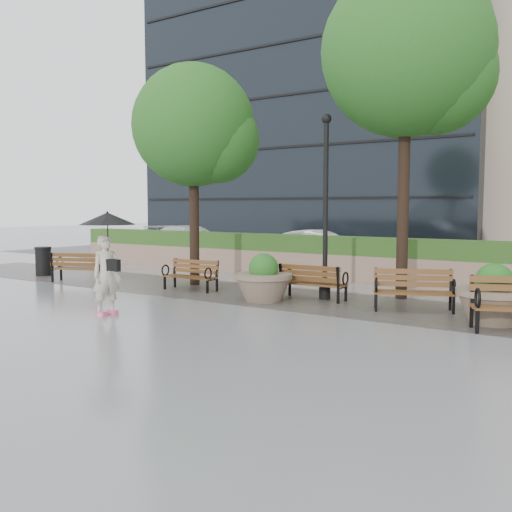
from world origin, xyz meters
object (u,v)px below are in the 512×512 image
Objects in this scene: planter_left at (264,283)px; planter_right at (494,301)px; bench_0 at (80,273)px; bench_1 at (191,282)px; bench_2 at (313,290)px; trash_bin at (43,262)px; bench_3 at (413,299)px; car_right at (320,249)px; lamppost at (325,218)px; car_left at (191,242)px; pedestrian at (107,253)px.

planter_left is 0.97× the size of planter_right.
bench_0 is 3.94m from bench_1.
bench_2 is 9.72m from trash_bin.
bench_0 is at bearing 161.64° from bench_3.
bench_0 is at bearing 142.34° from car_right.
bench_2 is at bearing 172.41° from planter_right.
planter_left is 2.17m from lamppost.
planter_right is at bearing -11.51° from lamppost.
car_right is at bearing 107.97° from planter_left.
bench_2 is at bearing 5.41° from bench_1.
lamppost reaches higher than car_right.
lamppost is (3.69, 0.73, 1.75)m from bench_1.
bench_0 is 1.28× the size of planter_left.
bench_3 is 0.37× the size of car_left.
car_left is (-0.26, 7.75, 0.26)m from trash_bin.
bench_0 is 6.51m from planter_left.
lamppost is 7.49m from car_right.
pedestrian is at bearing -79.33° from bench_1.
pedestrian is (4.74, -3.08, 1.04)m from bench_0.
lamppost is 0.92× the size of car_left.
bench_3 is (2.53, -0.10, 0.01)m from bench_2.
bench_3 is at bearing 164.89° from planter_right.
planter_right is (1.73, -0.47, 0.20)m from bench_3.
car_right reaches higher than bench_1.
car_left reaches higher than bench_3.
planter_left is (2.60, -0.35, 0.21)m from bench_1.
planter_left is (-0.90, -0.82, 0.20)m from bench_2.
car_left is at bearing 76.70° from car_right.
lamppost reaches higher than planter_left.
car_left reaches higher than bench_0.
planter_left is at bearing -135.17° from lamppost.
bench_0 is 0.36× the size of car_left.
bench_1 is 0.73× the size of pedestrian.
bench_3 is (9.94, 0.91, 0.00)m from bench_0.
pedestrian reaches higher than bench_0.
planter_left is 3.82m from pedestrian.
bench_3 reaches higher than bench_0.
bench_2 is at bearing 154.14° from bench_3.
trash_bin is at bearing 129.23° from car_right.
bench_3 reaches higher than bench_1.
bench_3 is 2.93m from lamppost.
pedestrian is (7.29, -11.21, 0.60)m from car_left.
bench_0 is at bearing -174.38° from bench_1.
car_right is (4.05, 7.75, 0.43)m from bench_0.
lamppost is (9.89, 0.90, 1.54)m from trash_bin.
bench_2 is 1.76m from lamppost.
lamppost reaches higher than bench_3.
bench_0 is 0.40× the size of lamppost.
planter_left is (6.50, 0.19, 0.19)m from bench_0.
bench_0 reaches higher than bench_2.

